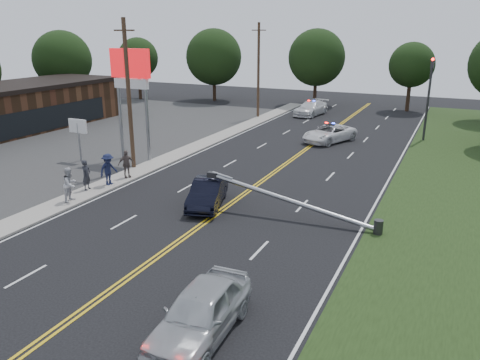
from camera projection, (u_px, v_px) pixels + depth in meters
The scene contains 23 objects.
ground at pixel (134, 273), 18.56m from camera, with size 120.00×120.00×0.00m, color black.
parking_lot at pixel (2, 158), 35.29m from camera, with size 25.00×60.00×0.01m, color #2D2D2D.
sidewalk at pixel (125, 177), 30.57m from camera, with size 1.80×70.00×0.12m, color gray.
centerline_yellow at pixel (241, 196), 27.17m from camera, with size 0.36×80.00×0.00m, color gold.
pylon_sign at pixel (131, 78), 33.05m from camera, with size 3.20×0.35×8.00m.
small_sign at pixel (78, 130), 33.87m from camera, with size 1.60×0.14×3.10m.
traffic_signal at pixel (429, 92), 39.74m from camera, with size 0.28×0.41×7.05m.
fallen_streetlight at pixel (300, 203), 23.47m from camera, with size 9.36×0.44×1.91m.
utility_pole_mid at pixel (129, 95), 31.08m from camera, with size 1.60×0.28×10.00m.
utility_pole_far at pixel (258, 70), 50.02m from camera, with size 1.60×0.28×10.00m.
tree_3 at pixel (62, 60), 57.40m from camera, with size 7.03×7.03×9.26m.
tree_4 at pixel (138, 58), 63.71m from camera, with size 5.43×5.43×8.31m.
tree_5 at pixel (214, 57), 62.28m from camera, with size 7.38×7.38×9.48m.
tree_6 at pixel (317, 58), 58.56m from camera, with size 7.06×7.06×9.46m.
tree_7 at pixel (412, 65), 54.14m from camera, with size 5.17×5.17×7.96m.
crashed_sedan at pixel (207, 193), 25.54m from camera, with size 1.56×4.46×1.47m, color black.
waiting_sedan at pixel (201, 312), 14.59m from camera, with size 1.94×4.83×1.65m, color #ACB0B4.
emergency_a at pixel (329, 133), 40.20m from camera, with size 2.43×5.27×1.46m, color white.
emergency_b at pixel (311, 108), 52.77m from camera, with size 2.25×5.53×1.61m, color silver.
bystander_a at pixel (86, 175), 27.69m from camera, with size 0.66×0.44×1.82m, color #25262D.
bystander_b at pixel (70, 184), 25.83m from camera, with size 0.94×0.73×1.94m, color #BBBAC0.
bystander_c at pixel (108, 169), 28.58m from camera, with size 1.26×0.73×1.95m, color #181D3C.
bystander_d at pixel (126, 164), 29.99m from camera, with size 1.06×0.44×1.81m, color #61534E.
Camera 1 is at (10.85, -13.17, 9.22)m, focal length 35.00 mm.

